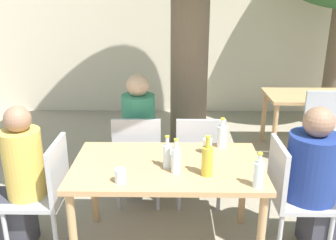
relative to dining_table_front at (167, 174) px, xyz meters
The scene contains 18 objects.
cafe_building_wall 3.75m from the dining_table_front, 90.00° to the left, with size 10.00×0.08×2.80m.
dining_table_front is the anchor object (origin of this frame).
dining_table_back 2.67m from the dining_table_front, 48.43° to the left, with size 1.10×0.69×0.76m.
patio_chair_0 0.97m from the dining_table_front, behind, with size 0.44×0.44×0.93m.
patio_chair_1 0.97m from the dining_table_front, ahead, with size 0.44×0.44×0.93m.
patio_chair_2 0.73m from the dining_table_front, 114.02° to the left, with size 0.44×0.44×0.93m.
patio_chair_3 0.73m from the dining_table_front, 65.98° to the left, with size 0.44×0.44×0.93m.
patio_chair_4 2.28m from the dining_table_front, 38.69° to the left, with size 0.44×0.44×0.93m.
person_seated_0 1.21m from the dining_table_front, behind, with size 0.55×0.30×1.22m.
person_seated_1 1.20m from the dining_table_front, ahead, with size 0.60×0.39×1.22m.
person_seated_2 0.94m from the dining_table_front, 108.13° to the left, with size 0.32×0.56×1.28m.
water_bottle_0 0.24m from the dining_table_front, 65.38° to the right, with size 0.07×0.07×0.26m.
water_bottle_1 0.19m from the dining_table_front, 85.54° to the right, with size 0.06×0.06×0.25m.
water_bottle_2 0.59m from the dining_table_front, 36.61° to the left, with size 0.08×0.08×0.26m.
oil_cruet_3 0.39m from the dining_table_front, 31.45° to the right, with size 0.08×0.08×0.30m.
water_bottle_4 0.72m from the dining_table_front, 28.64° to the right, with size 0.07×0.07×0.25m.
drinking_glass_0 0.45m from the dining_table_front, 137.96° to the right, with size 0.08×0.08×0.10m.
drinking_glass_1 0.41m from the dining_table_front, 32.66° to the left, with size 0.08×0.08×0.12m.
Camera 1 is at (0.04, -2.58, 2.03)m, focal length 40.00 mm.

